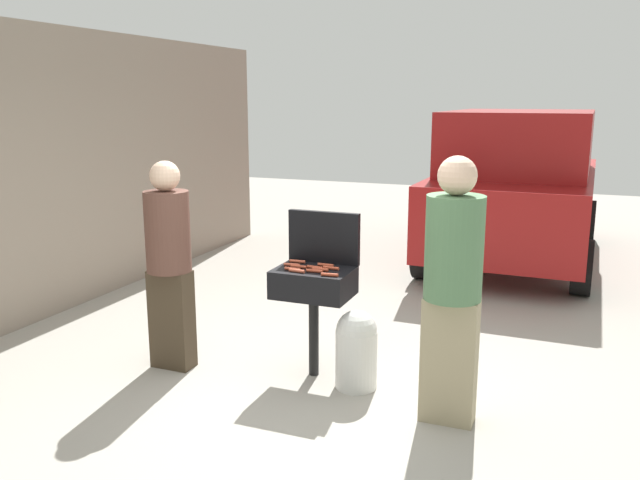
{
  "coord_description": "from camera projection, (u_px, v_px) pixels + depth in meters",
  "views": [
    {
      "loc": [
        1.86,
        -4.34,
        2.2
      ],
      "look_at": [
        -0.17,
        0.76,
        1.0
      ],
      "focal_mm": 36.96,
      "sensor_mm": 36.0,
      "label": 1
    }
  ],
  "objects": [
    {
      "name": "ground_plane",
      "position": [
        304.0,
        388.0,
        5.08
      ],
      "size": [
        24.0,
        24.0,
        0.0
      ],
      "primitive_type": "plane",
      "color": "#9E998E"
    },
    {
      "name": "house_wall_side",
      "position": [
        58.0,
        170.0,
        6.83
      ],
      "size": [
        0.24,
        8.0,
        2.9
      ],
      "primitive_type": "cube",
      "color": "gray",
      "rests_on": "ground"
    },
    {
      "name": "bbq_grill",
      "position": [
        314.0,
        286.0,
        5.17
      ],
      "size": [
        0.6,
        0.44,
        0.88
      ],
      "color": "black",
      "rests_on": "ground"
    },
    {
      "name": "grill_lid_open",
      "position": [
        324.0,
        237.0,
        5.3
      ],
      "size": [
        0.6,
        0.05,
        0.42
      ],
      "primitive_type": "cube",
      "color": "black",
      "rests_on": "bbq_grill"
    },
    {
      "name": "hot_dog_0",
      "position": [
        297.0,
        271.0,
        5.04
      ],
      "size": [
        0.13,
        0.04,
        0.03
      ],
      "primitive_type": "cylinder",
      "rotation": [
        0.0,
        1.57,
        -0.08
      ],
      "color": "#C6593D",
      "rests_on": "bbq_grill"
    },
    {
      "name": "hot_dog_1",
      "position": [
        298.0,
        261.0,
        5.32
      ],
      "size": [
        0.13,
        0.04,
        0.03
      ],
      "primitive_type": "cylinder",
      "rotation": [
        0.0,
        1.57,
        0.07
      ],
      "color": "#B74C33",
      "rests_on": "bbq_grill"
    },
    {
      "name": "hot_dog_2",
      "position": [
        299.0,
        267.0,
        5.16
      ],
      "size": [
        0.13,
        0.03,
        0.03
      ],
      "primitive_type": "cylinder",
      "rotation": [
        0.0,
        1.57,
        0.0
      ],
      "color": "#AD4228",
      "rests_on": "bbq_grill"
    },
    {
      "name": "hot_dog_3",
      "position": [
        292.0,
        265.0,
        5.22
      ],
      "size": [
        0.13,
        0.04,
        0.03
      ],
      "primitive_type": "cylinder",
      "rotation": [
        0.0,
        1.57,
        0.12
      ],
      "color": "#B74C33",
      "rests_on": "bbq_grill"
    },
    {
      "name": "hot_dog_4",
      "position": [
        326.0,
        265.0,
        5.21
      ],
      "size": [
        0.13,
        0.03,
        0.03
      ],
      "primitive_type": "cylinder",
      "rotation": [
        0.0,
        1.57,
        0.0
      ],
      "color": "#AD4228",
      "rests_on": "bbq_grill"
    },
    {
      "name": "hot_dog_5",
      "position": [
        315.0,
        271.0,
        5.03
      ],
      "size": [
        0.13,
        0.03,
        0.03
      ],
      "primitive_type": "cylinder",
      "rotation": [
        0.0,
        1.57,
        0.04
      ],
      "color": "#AD4228",
      "rests_on": "bbq_grill"
    },
    {
      "name": "hot_dog_6",
      "position": [
        315.0,
        267.0,
        5.13
      ],
      "size": [
        0.13,
        0.04,
        0.03
      ],
      "primitive_type": "cylinder",
      "rotation": [
        0.0,
        1.57,
        -0.09
      ],
      "color": "#AD4228",
      "rests_on": "bbq_grill"
    },
    {
      "name": "hot_dog_7",
      "position": [
        320.0,
        269.0,
        5.08
      ],
      "size": [
        0.13,
        0.03,
        0.03
      ],
      "primitive_type": "cylinder",
      "rotation": [
        0.0,
        1.57,
        0.02
      ],
      "color": "#AD4228",
      "rests_on": "bbq_grill"
    },
    {
      "name": "hot_dog_8",
      "position": [
        330.0,
        275.0,
        4.92
      ],
      "size": [
        0.13,
        0.04,
        0.03
      ],
      "primitive_type": "cylinder",
      "rotation": [
        0.0,
        1.57,
        0.11
      ],
      "color": "#AD4228",
      "rests_on": "bbq_grill"
    },
    {
      "name": "hot_dog_9",
      "position": [
        331.0,
        268.0,
        5.12
      ],
      "size": [
        0.13,
        0.03,
        0.03
      ],
      "primitive_type": "cylinder",
      "rotation": [
        0.0,
        1.57,
        -0.04
      ],
      "color": "#AD4228",
      "rests_on": "bbq_grill"
    },
    {
      "name": "hot_dog_10",
      "position": [
        293.0,
        269.0,
        5.09
      ],
      "size": [
        0.13,
        0.03,
        0.03
      ],
      "primitive_type": "cylinder",
      "rotation": [
        0.0,
        1.57,
        -0.04
      ],
      "color": "#B74C33",
      "rests_on": "bbq_grill"
    },
    {
      "name": "propane_tank",
      "position": [
        356.0,
        348.0,
        5.03
      ],
      "size": [
        0.32,
        0.32,
        0.62
      ],
      "color": "silver",
      "rests_on": "ground"
    },
    {
      "name": "person_left",
      "position": [
        169.0,
        258.0,
        5.29
      ],
      "size": [
        0.36,
        0.36,
        1.71
      ],
      "rotation": [
        0.0,
        0.0,
        -0.07
      ],
      "color": "#3F3323",
      "rests_on": "ground"
    },
    {
      "name": "person_right",
      "position": [
        453.0,
        282.0,
        4.37
      ],
      "size": [
        0.38,
        0.38,
        1.83
      ],
      "rotation": [
        0.0,
        0.0,
        3.03
      ],
      "color": "gray",
      "rests_on": "ground"
    },
    {
      "name": "parked_minivan",
      "position": [
        518.0,
        185.0,
        8.93
      ],
      "size": [
        2.09,
        4.43,
        2.02
      ],
      "rotation": [
        0.0,
        0.0,
        3.12
      ],
      "color": "maroon",
      "rests_on": "ground"
    }
  ]
}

